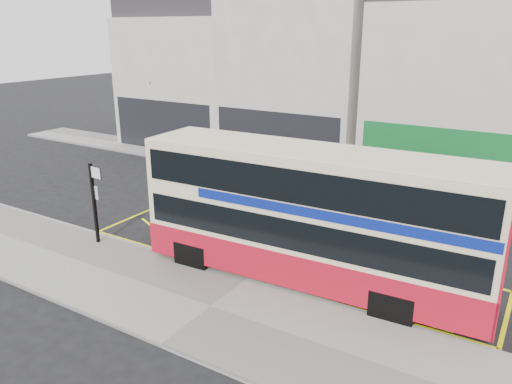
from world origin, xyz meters
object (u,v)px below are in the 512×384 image
Objects in this scene: double_decker_bus at (314,216)px; bus_stop_post at (95,196)px; car_silver at (214,155)px; car_grey at (374,192)px; street_tree_left at (163,90)px.

double_decker_bus is 3.62× the size of bus_stop_post.
car_grey is at bearing -81.01° from car_silver.
double_decker_bus is at bearing -35.70° from street_tree_left.
double_decker_bus reaches higher than bus_stop_post.
street_tree_left reaches higher than car_grey.
double_decker_bus is at bearing -113.73° from car_silver.
double_decker_bus is 2.54× the size of car_silver.
double_decker_bus is 2.60× the size of car_grey.
street_tree_left is at bearing 85.44° from car_silver.
car_grey is at bearing 58.65° from bus_stop_post.
bus_stop_post is 0.72× the size of car_grey.
car_silver is at bearing 136.16° from double_decker_bus.
street_tree_left is (-15.72, 11.30, 1.54)m from double_decker_bus.
street_tree_left is at bearing 66.65° from car_grey.
car_grey is 0.74× the size of street_tree_left.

